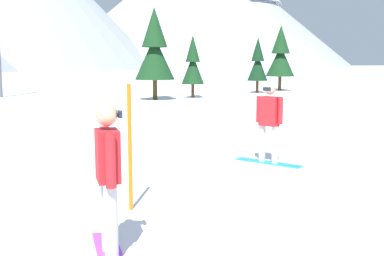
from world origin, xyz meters
name	(u,v)px	position (x,y,z in m)	size (l,w,h in m)	color
snowboarder_foreground	(108,178)	(-4.00, 0.49, 0.92)	(0.41, 1.52, 1.74)	#993FD8
snowboarder_midground	(269,122)	(0.27, 4.08, 0.92)	(1.03, 1.47, 1.75)	#1E8CD8
trail_marker_pole	(130,148)	(-3.35, 2.06, 0.94)	(0.06, 0.06, 1.88)	orange
pine_tree_leaning	(258,63)	(12.50, 25.57, 2.25)	(1.53, 1.53, 4.13)	#472D19
pine_tree_young	(155,49)	(3.37, 22.10, 3.02)	(2.40, 2.40, 5.53)	#472D19
pine_tree_slender	(281,55)	(15.67, 27.40, 2.86)	(2.31, 2.31, 5.25)	#472D19
pine_tree_twin	(193,64)	(6.12, 22.77, 2.18)	(1.45, 1.45, 4.00)	#472D19
peak_west_ridge	(186,7)	(73.89, 196.35, 28.22)	(131.28, 131.28, 54.02)	#B2B7C6
peak_central_summit	(225,13)	(119.54, 249.08, 32.45)	(150.48, 150.48, 62.11)	#8C93A3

